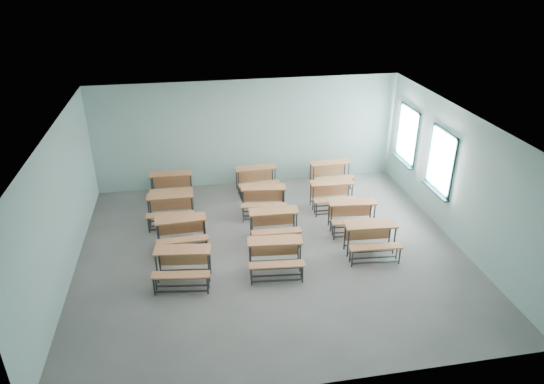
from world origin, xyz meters
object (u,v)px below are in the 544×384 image
Objects in this scene: desk_unit_r0c1 at (275,252)px; desk_unit_r1c2 at (353,212)px; desk_unit_r2c2 at (332,191)px; desk_unit_r3c1 at (256,176)px; desk_unit_r1c1 at (274,221)px; desk_unit_r0c2 at (371,236)px; desk_unit_r3c2 at (331,171)px; desk_unit_r1c0 at (181,229)px; desk_unit_r2c0 at (170,205)px; desk_unit_r3c0 at (171,182)px; desk_unit_r0c0 at (183,262)px; desk_unit_r2c1 at (263,197)px.

desk_unit_r0c1 is 1.00× the size of desk_unit_r1c2.
desk_unit_r2c2 is at bearing 103.18° from desk_unit_r1c2.
desk_unit_r1c1 is at bearing -92.98° from desk_unit_r3c1.
desk_unit_r2c2 is at bearing 99.37° from desk_unit_r0c2.
desk_unit_r1c2 and desk_unit_r3c2 have the same top height.
desk_unit_r1c0 and desk_unit_r2c0 have the same top height.
desk_unit_r1c0 is 2.71m from desk_unit_r3c0.
desk_unit_r3c1 is at bearing 123.60° from desk_unit_r0c2.
desk_unit_r0c1 is at bearing 8.22° from desk_unit_r0c0.
desk_unit_r0c1 is 3.49m from desk_unit_r2c0.
desk_unit_r1c2 is 5.23m from desk_unit_r3c0.
desk_unit_r1c1 is 2.05m from desk_unit_r1c2.
desk_unit_r1c2 is at bearing 4.84° from desk_unit_r1c1.
desk_unit_r1c1 is at bearing -171.58° from desk_unit_r1c2.
desk_unit_r2c1 is (0.18, 2.70, 0.00)m from desk_unit_r0c1.
desk_unit_r1c2 is at bearing 26.74° from desk_unit_r0c0.
desk_unit_r0c1 is at bearing -58.69° from desk_unit_r3c0.
desk_unit_r3c0 is at bearing 93.01° from desk_unit_r1c0.
desk_unit_r2c1 is at bearing 29.20° from desk_unit_r1c0.
desk_unit_r1c0 is 2.58m from desk_unit_r2c1.
desk_unit_r3c2 is at bearing 50.11° from desk_unit_r0c0.
desk_unit_r1c1 and desk_unit_r2c0 have the same top height.
desk_unit_r3c2 is (2.45, 4.04, 0.00)m from desk_unit_r0c1.
desk_unit_r3c1 is at bearing 145.94° from desk_unit_r2c2.
desk_unit_r3c0 is (-4.60, 3.76, 0.00)m from desk_unit_r0c2.
desk_unit_r1c0 and desk_unit_r2c2 have the same top height.
desk_unit_r1c1 is at bearing 157.19° from desk_unit_r0c2.
desk_unit_r2c0 is (-2.29, 2.64, 0.00)m from desk_unit_r0c1.
desk_unit_r2c0 is 0.95× the size of desk_unit_r2c1.
desk_unit_r1c1 is at bearing -45.29° from desk_unit_r3c0.
desk_unit_r1c1 and desk_unit_r3c0 have the same top height.
desk_unit_r2c1 is at bearing 135.64° from desk_unit_r0c2.
desk_unit_r3c1 is (-0.03, 2.70, 0.00)m from desk_unit_r1c1.
desk_unit_r3c0 is (-0.25, 2.69, 0.00)m from desk_unit_r1c0.
desk_unit_r2c1 is (-2.09, 1.25, 0.00)m from desk_unit_r1c2.
desk_unit_r3c1 is (-2.08, 2.59, 0.00)m from desk_unit_r1c2.
desk_unit_r0c2 and desk_unit_r2c1 have the same top height.
desk_unit_r1c0 is at bearing -178.27° from desk_unit_r1c1.
desk_unit_r1c0 is at bearing -160.64° from desk_unit_r2c2.
desk_unit_r0c0 is 1.06× the size of desk_unit_r2c2.
desk_unit_r1c1 is 1.36m from desk_unit_r2c1.
desk_unit_r2c2 is (1.88, 1.34, 0.00)m from desk_unit_r1c1.
desk_unit_r0c2 is 2.41m from desk_unit_r2c2.
desk_unit_r3c0 is (-0.26, 4.06, 0.00)m from desk_unit_r0c0.
desk_unit_r1c1 and desk_unit_r2c2 have the same top height.
desk_unit_r3c2 is (0.13, 3.76, 0.00)m from desk_unit_r0c2.
desk_unit_r2c2 is at bearing 41.10° from desk_unit_r0c0.
desk_unit_r1c0 is 0.95× the size of desk_unit_r2c1.
desk_unit_r0c0 and desk_unit_r2c1 have the same top height.
desk_unit_r2c0 is 1.00× the size of desk_unit_r2c2.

